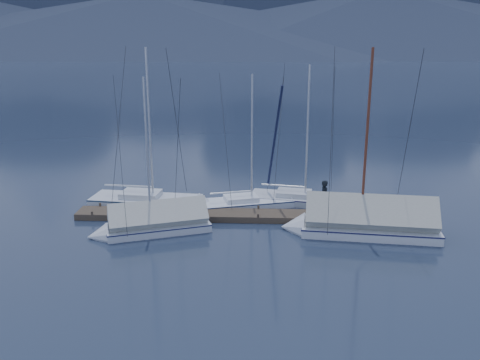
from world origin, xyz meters
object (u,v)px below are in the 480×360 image
Objects in this scene: sailboat_covered_near at (357,224)px; sailboat_open_right at (313,201)px; sailboat_open_mid at (259,203)px; person at (325,197)px; sailboat_open_left at (162,203)px; sailboat_covered_far at (149,225)px.

sailboat_open_right is at bearing 111.60° from sailboat_covered_near.
sailboat_open_mid is 4.38m from person.
sailboat_covered_near reaches higher than person.
sailboat_open_left is 11.43m from sailboat_covered_near.
sailboat_covered_far reaches higher than person.
sailboat_open_right is 1.04× the size of sailboat_covered_far.
person is (3.57, -2.27, 1.15)m from sailboat_open_mid.
sailboat_open_right is 4.70× the size of person.
sailboat_open_right is at bearing 8.36° from sailboat_open_mid.
sailboat_open_left is at bearing -175.23° from sailboat_open_right.
sailboat_covered_far is 4.51× the size of person.
sailboat_open_left is at bearing -177.26° from sailboat_open_mid.
sailboat_open_mid is 0.83× the size of sailboat_covered_near.
sailboat_open_mid is at bearing 44.33° from person.
sailboat_open_left is 1.19× the size of sailboat_open_mid.
sailboat_covered_far is at bearing -87.83° from sailboat_open_left.
sailboat_open_right is 2.99m from person.
sailboat_open_right is 4.95m from sailboat_covered_near.
sailboat_open_left is 5.73m from sailboat_open_mid.
person is at bearing 128.54° from sailboat_covered_near.
sailboat_covered_near is (5.04, -4.12, 0.36)m from sailboat_open_mid.
sailboat_covered_far is at bearing 90.82° from person.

